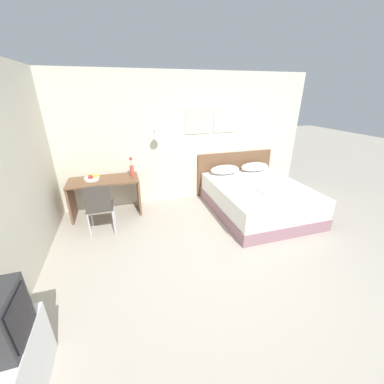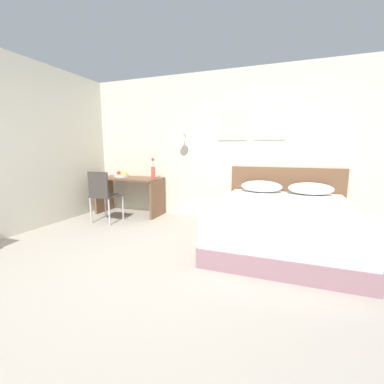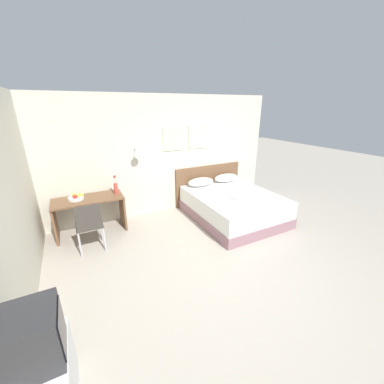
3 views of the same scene
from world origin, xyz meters
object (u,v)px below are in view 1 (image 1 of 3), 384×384
headboard (234,172)px  pillow_left (225,170)px  desk_chair (99,205)px  bed (257,198)px  tv_stand (10,371)px  desk (105,190)px  flower_vase (132,170)px  fruit_bowl (92,178)px  pillow_right (255,167)px  folded_towel_near_foot (267,190)px

headboard → pillow_left: size_ratio=2.77×
pillow_left → desk_chair: (-2.59, -0.76, -0.14)m
bed → tv_stand: 4.18m
bed → pillow_left: 0.97m
bed → desk: 3.01m
flower_vase → tv_stand: bearing=-111.2°
headboard → desk_chair: size_ratio=2.02×
headboard → desk: (-2.90, -0.31, 0.03)m
bed → headboard: headboard is taller
headboard → pillow_left: bearing=-144.9°
fruit_bowl → flower_vase: size_ratio=0.76×
flower_vase → fruit_bowl: bearing=178.1°
flower_vase → pillow_left: bearing=1.5°
headboard → desk: bearing=-173.9°
bed → pillow_right: bearing=65.5°
headboard → fruit_bowl: size_ratio=6.20×
folded_towel_near_foot → desk: bearing=159.4°
pillow_right → headboard: bearing=144.9°
pillow_left → fruit_bowl: fruit_bowl is taller
pillow_right → desk_chair: desk_chair is taller
bed → pillow_left: pillow_left is taller
bed → fruit_bowl: fruit_bowl is taller
bed → pillow_left: (-0.37, 0.81, 0.39)m
pillow_left → tv_stand: pillow_left is taller
folded_towel_near_foot → fruit_bowl: size_ratio=1.18×
fruit_bowl → flower_vase: (0.74, -0.02, 0.09)m
fruit_bowl → headboard: bearing=5.3°
pillow_left → tv_stand: (-3.15, -3.06, -0.38)m
desk → fruit_bowl: fruit_bowl is taller
fruit_bowl → desk_chair: bearing=-79.9°
folded_towel_near_foot → desk: desk is taller
bed → folded_towel_near_foot: size_ratio=5.97×
pillow_right → fruit_bowl: fruit_bowl is taller
flower_vase → headboard: bearing=7.5°
desk → flower_vase: 0.65m
pillow_right → fruit_bowl: 3.47m
headboard → fruit_bowl: 3.12m
flower_vase → desk_chair: bearing=-130.4°
headboard → tv_stand: bearing=-136.7°
folded_towel_near_foot → fruit_bowl: bearing=160.2°
bed → folded_towel_near_foot: bearing=-96.5°
pillow_left → desk: size_ratio=0.52×
desk_chair → flower_vase: bearing=49.6°
bed → pillow_right: pillow_right is taller
pillow_right → desk: (-3.27, -0.05, -0.15)m
desk_chair → fruit_bowl: (-0.13, 0.74, 0.24)m
folded_towel_near_foot → flower_vase: size_ratio=0.90×
pillow_left → fruit_bowl: (-2.72, -0.03, 0.11)m
folded_towel_near_foot → flower_vase: flower_vase is taller
pillow_left → headboard: bearing=35.1°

